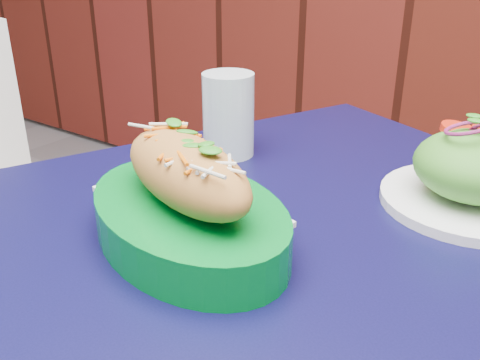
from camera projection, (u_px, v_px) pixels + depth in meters
The scene contains 4 objects.
cafe_table at pixel (301, 330), 0.57m from camera, with size 1.05×1.05×0.75m.
banh_mi_basket at pixel (188, 202), 0.54m from camera, with size 0.31×0.25×0.12m.
salad_plate at pixel (475, 173), 0.62m from camera, with size 0.21×0.21×0.11m.
water_glass at pixel (228, 115), 0.76m from camera, with size 0.07×0.07×0.12m, color silver.
Camera 1 is at (0.61, 1.16, 1.04)m, focal length 40.00 mm.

